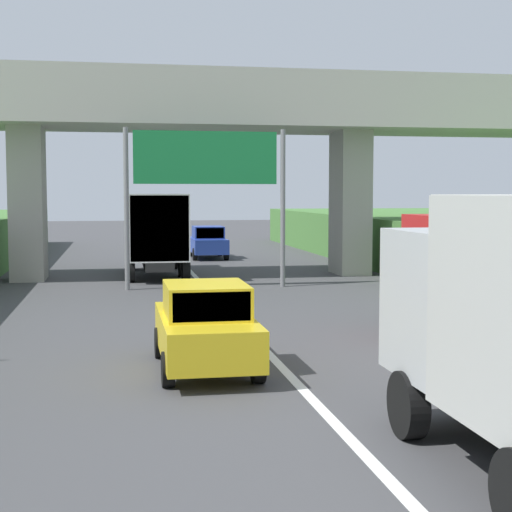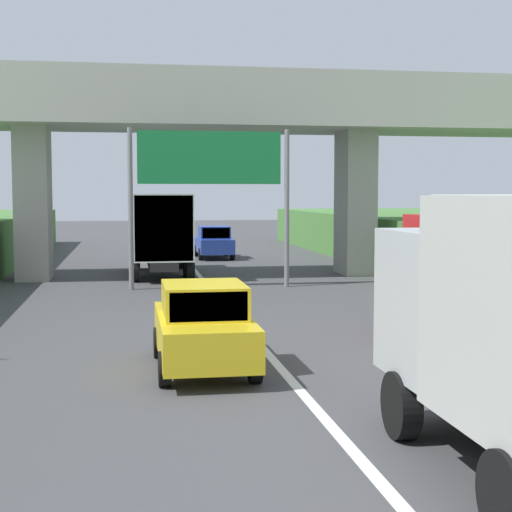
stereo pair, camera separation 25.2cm
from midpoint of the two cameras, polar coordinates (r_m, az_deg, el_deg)
lane_centre_stripe at (r=26.35m, az=-2.56°, el=-2.95°), size 0.20×91.22×0.01m
overpass_bridge at (r=32.61m, az=-3.95°, el=9.62°), size 40.00×4.80×8.30m
overhead_highway_sign at (r=28.42m, az=-3.14°, el=6.33°), size 5.88×0.18×5.80m
truck_green at (r=33.07m, az=-6.79°, el=1.91°), size 2.44×7.30×3.44m
car_blue at (r=41.74m, az=-2.91°, el=1.01°), size 1.86×4.10×1.72m
car_yellow at (r=15.37m, az=-3.39°, el=-5.17°), size 1.86×4.10×1.72m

